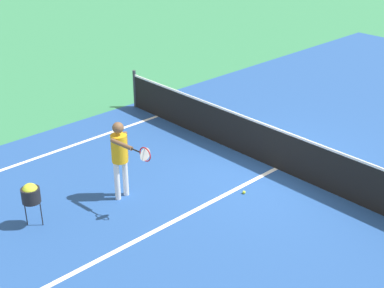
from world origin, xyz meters
name	(u,v)px	position (x,y,z in m)	size (l,w,h in m)	color
ground_plane	(276,169)	(0.00, 0.00, 0.00)	(60.00, 60.00, 0.00)	#337F51
court_surface_inbounds	(276,168)	(0.00, 0.00, 0.00)	(10.62, 24.40, 0.00)	#234C93
line_center_service	(167,225)	(0.00, -3.20, 0.00)	(0.10, 6.40, 0.01)	white
net	(278,149)	(0.00, 0.00, 0.49)	(10.23, 0.09, 1.07)	#33383D
player_near	(120,152)	(-1.35, -3.21, 1.02)	(1.21, 0.42, 1.64)	white
ball_hopper	(31,194)	(-1.68, -4.99, 0.68)	(0.34, 0.34, 0.87)	black
tennis_ball_near_net	(244,192)	(0.23, -1.33, 0.03)	(0.07, 0.07, 0.07)	#CCE033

